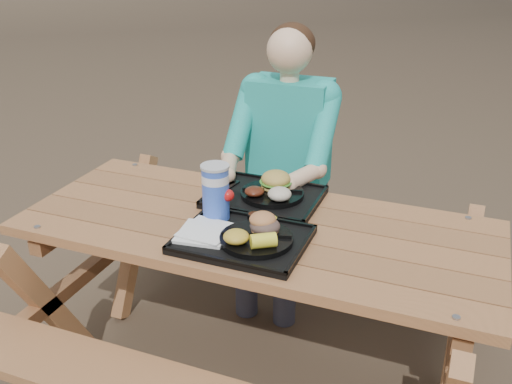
% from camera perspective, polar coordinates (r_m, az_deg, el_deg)
% --- Properties ---
extents(ground, '(60.00, 60.00, 0.00)m').
position_cam_1_polar(ground, '(2.61, -0.00, -17.88)').
color(ground, '#999999').
rests_on(ground, ground).
extents(picnic_table, '(1.80, 1.49, 0.75)m').
position_cam_1_polar(picnic_table, '(2.37, -0.00, -11.18)').
color(picnic_table, '#999999').
rests_on(picnic_table, ground).
extents(tray_near, '(0.45, 0.35, 0.02)m').
position_cam_1_polar(tray_near, '(2.03, -1.36, -4.86)').
color(tray_near, black).
rests_on(tray_near, picnic_table).
extents(tray_far, '(0.45, 0.35, 0.02)m').
position_cam_1_polar(tray_far, '(2.35, 0.86, -0.59)').
color(tray_far, black).
rests_on(tray_far, picnic_table).
extents(plate_near, '(0.26, 0.26, 0.02)m').
position_cam_1_polar(plate_near, '(2.00, 0.04, -4.72)').
color(plate_near, black).
rests_on(plate_near, tray_near).
extents(plate_far, '(0.26, 0.26, 0.02)m').
position_cam_1_polar(plate_far, '(2.34, 1.63, -0.17)').
color(plate_far, black).
rests_on(plate_far, tray_far).
extents(napkin_stack, '(0.20, 0.20, 0.02)m').
position_cam_1_polar(napkin_stack, '(2.05, -5.27, -4.02)').
color(napkin_stack, white).
rests_on(napkin_stack, tray_near).
extents(soda_cup, '(0.10, 0.10, 0.20)m').
position_cam_1_polar(soda_cup, '(2.13, -4.05, -0.12)').
color(soda_cup, blue).
rests_on(soda_cup, tray_near).
extents(condiment_bbq, '(0.05, 0.05, 0.03)m').
position_cam_1_polar(condiment_bbq, '(2.14, -0.19, -2.54)').
color(condiment_bbq, black).
rests_on(condiment_bbq, tray_near).
extents(condiment_mustard, '(0.06, 0.06, 0.03)m').
position_cam_1_polar(condiment_mustard, '(2.10, 1.47, -2.99)').
color(condiment_mustard, yellow).
rests_on(condiment_mustard, tray_near).
extents(sandwich, '(0.10, 0.10, 0.10)m').
position_cam_1_polar(sandwich, '(2.01, 0.91, -2.63)').
color(sandwich, '#C07744').
rests_on(sandwich, plate_near).
extents(mac_cheese, '(0.09, 0.09, 0.05)m').
position_cam_1_polar(mac_cheese, '(1.95, -1.99, -4.49)').
color(mac_cheese, gold).
rests_on(mac_cheese, plate_near).
extents(corn_cob, '(0.12, 0.12, 0.05)m').
position_cam_1_polar(corn_cob, '(1.92, 0.75, -4.88)').
color(corn_cob, '#FFEF35').
rests_on(corn_cob, plate_near).
extents(cutlery_far, '(0.06, 0.18, 0.01)m').
position_cam_1_polar(cutlery_far, '(2.41, -3.00, 0.38)').
color(cutlery_far, black).
rests_on(cutlery_far, tray_far).
extents(burger, '(0.13, 0.13, 0.11)m').
position_cam_1_polar(burger, '(2.35, 2.01, 1.69)').
color(burger, gold).
rests_on(burger, plate_far).
extents(baked_beans, '(0.08, 0.08, 0.04)m').
position_cam_1_polar(baked_beans, '(2.29, -0.16, 0.06)').
color(baked_beans, '#542010').
rests_on(baked_beans, plate_far).
extents(potato_salad, '(0.09, 0.09, 0.05)m').
position_cam_1_polar(potato_salad, '(2.25, 2.37, -0.20)').
color(potato_salad, beige).
rests_on(potato_salad, plate_far).
extents(diner, '(0.48, 0.84, 1.28)m').
position_cam_1_polar(diner, '(2.86, 3.13, 1.48)').
color(diner, teal).
rests_on(diner, ground).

